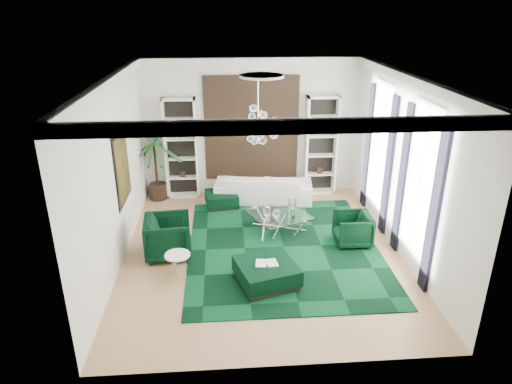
{
  "coord_description": "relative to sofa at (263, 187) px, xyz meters",
  "views": [
    {
      "loc": [
        -0.8,
        -8.84,
        5.09
      ],
      "look_at": [
        -0.09,
        0.5,
        1.21
      ],
      "focal_mm": 32.0,
      "sensor_mm": 36.0,
      "label": 1
    }
  ],
  "objects": [
    {
      "name": "table_plant",
      "position": [
        0.53,
        -2.12,
        0.16
      ],
      "size": [
        0.15,
        0.13,
        0.23
      ],
      "primitive_type": "imported",
      "rotation": [
        0.0,
        0.0,
        0.24
      ],
      "color": "#19591E",
      "rests_on": "coffee_table"
    },
    {
      "name": "ottoman_front",
      "position": [
        -0.31,
        -4.08,
        -0.17
      ],
      "size": [
        1.34,
        1.34,
        0.43
      ],
      "primitive_type": "cube",
      "rotation": [
        0.0,
        0.0,
        0.29
      ],
      "color": "black",
      "rests_on": "floor"
    },
    {
      "name": "palm",
      "position": [
        -2.93,
        0.32,
        0.95
      ],
      "size": [
        1.85,
        1.85,
        2.68
      ],
      "primitive_type": null,
      "rotation": [
        0.0,
        0.0,
        0.11
      ],
      "color": "#19591E",
      "rests_on": "floor"
    },
    {
      "name": "curtain_far_a",
      "position": [
        2.67,
        -2.11,
        1.26
      ],
      "size": [
        0.07,
        0.3,
        3.25
      ],
      "primitive_type": "cube",
      "color": "black",
      "rests_on": "floor"
    },
    {
      "name": "wall_left",
      "position": [
        -3.29,
        -2.83,
        1.51
      ],
      "size": [
        0.02,
        7.0,
        3.8
      ],
      "primitive_type": "cube",
      "color": "silver",
      "rests_on": "ground"
    },
    {
      "name": "wall_front",
      "position": [
        -0.28,
        -6.34,
        1.51
      ],
      "size": [
        6.0,
        0.02,
        3.8
      ],
      "primitive_type": "cube",
      "color": "silver",
      "rests_on": "ground"
    },
    {
      "name": "floor",
      "position": [
        -0.28,
        -2.83,
        -0.4
      ],
      "size": [
        6.0,
        7.0,
        0.02
      ],
      "primitive_type": "cube",
      "color": "tan",
      "rests_on": "ground"
    },
    {
      "name": "chandelier",
      "position": [
        -0.38,
        -2.81,
        2.46
      ],
      "size": [
        1.05,
        1.05,
        0.81
      ],
      "primitive_type": null,
      "rotation": [
        0.0,
        0.0,
        0.19
      ],
      "color": "white",
      "rests_on": "ceiling"
    },
    {
      "name": "shelving_left",
      "position": [
        -2.23,
        0.48,
        1.01
      ],
      "size": [
        0.9,
        0.38,
        2.8
      ],
      "primitive_type": null,
      "color": "white",
      "rests_on": "floor"
    },
    {
      "name": "rug",
      "position": [
        0.21,
        -2.72,
        -0.38
      ],
      "size": [
        4.2,
        5.0,
        0.02
      ],
      "primitive_type": "cube",
      "color": "black",
      "rests_on": "floor"
    },
    {
      "name": "window_far",
      "position": [
        2.71,
        -1.33,
        1.51
      ],
      "size": [
        0.03,
        1.1,
        2.9
      ],
      "primitive_type": "cube",
      "color": "white",
      "rests_on": "wall_right"
    },
    {
      "name": "curtain_far_b",
      "position": [
        2.67,
        -0.55,
        1.26
      ],
      "size": [
        0.07,
        0.3,
        3.25
      ],
      "primitive_type": "cube",
      "color": "black",
      "rests_on": "floor"
    },
    {
      "name": "armchair_left",
      "position": [
        -2.32,
        -2.85,
        0.06
      ],
      "size": [
        1.06,
        1.04,
        0.89
      ],
      "primitive_type": "imported",
      "rotation": [
        0.0,
        0.0,
        1.66
      ],
      "color": "black",
      "rests_on": "floor"
    },
    {
      "name": "shelving_right",
      "position": [
        1.67,
        0.48,
        1.01
      ],
      "size": [
        0.9,
        0.38,
        2.8
      ],
      "primitive_type": null,
      "color": "white",
      "rests_on": "floor"
    },
    {
      "name": "crown_molding",
      "position": [
        -0.28,
        -2.83,
        3.31
      ],
      "size": [
        6.0,
        7.0,
        0.18
      ],
      "primitive_type": null,
      "color": "white",
      "rests_on": "ceiling"
    },
    {
      "name": "ceiling",
      "position": [
        -0.28,
        -2.83,
        3.42
      ],
      "size": [
        6.0,
        7.0,
        0.02
      ],
      "primitive_type": "cube",
      "color": "white",
      "rests_on": "ground"
    },
    {
      "name": "wall_back",
      "position": [
        -0.28,
        0.68,
        1.51
      ],
      "size": [
        6.0,
        0.02,
        3.8
      ],
      "primitive_type": "cube",
      "color": "silver",
      "rests_on": "ground"
    },
    {
      "name": "curtain_near_a",
      "position": [
        2.67,
        -4.51,
        1.26
      ],
      "size": [
        0.07,
        0.3,
        3.25
      ],
      "primitive_type": "cube",
      "color": "black",
      "rests_on": "floor"
    },
    {
      "name": "book",
      "position": [
        -0.31,
        -4.08,
        0.06
      ],
      "size": [
        0.43,
        0.29,
        0.03
      ],
      "primitive_type": "cube",
      "color": "white",
      "rests_on": "ottoman_front"
    },
    {
      "name": "curtain_near_b",
      "position": [
        2.67,
        -2.95,
        1.26
      ],
      "size": [
        0.07,
        0.3,
        3.25
      ],
      "primitive_type": "cube",
      "color": "black",
      "rests_on": "floor"
    },
    {
      "name": "ceiling_medallion",
      "position": [
        -0.28,
        -2.53,
        3.38
      ],
      "size": [
        0.9,
        0.9,
        0.05
      ],
      "primitive_type": "cylinder",
      "color": "white",
      "rests_on": "ceiling"
    },
    {
      "name": "sofa",
      "position": [
        0.0,
        0.0,
        0.0
      ],
      "size": [
        2.76,
        1.37,
        0.77
      ],
      "primitive_type": "imported",
      "rotation": [
        0.0,
        0.0,
        3.01
      ],
      "color": "white",
      "rests_on": "floor"
    },
    {
      "name": "painting",
      "position": [
        -3.25,
        -2.23,
        1.46
      ],
      "size": [
        0.04,
        1.3,
        1.6
      ],
      "primitive_type": "cube",
      "color": "black",
      "rests_on": "wall_left"
    },
    {
      "name": "coffee_table",
      "position": [
        0.22,
        -1.86,
        -0.17
      ],
      "size": [
        1.67,
        1.67,
        0.43
      ],
      "primitive_type": null,
      "rotation": [
        0.0,
        0.0,
        0.43
      ],
      "color": "white",
      "rests_on": "floor"
    },
    {
      "name": "ottoman_side",
      "position": [
        -1.16,
        -0.31,
        -0.2
      ],
      "size": [
        0.93,
        0.93,
        0.37
      ],
      "primitive_type": "cube",
      "rotation": [
        0.0,
        0.0,
        0.12
      ],
      "color": "black",
      "rests_on": "floor"
    },
    {
      "name": "side_table",
      "position": [
        -2.05,
        -3.72,
        -0.14
      ],
      "size": [
        0.56,
        0.56,
        0.49
      ],
      "primitive_type": "cylinder",
      "rotation": [
        0.0,
        0.0,
        0.11
      ],
      "color": "white",
      "rests_on": "floor"
    },
    {
      "name": "wall_right",
      "position": [
        2.73,
        -2.83,
        1.51
      ],
      "size": [
        0.02,
        7.0,
        3.8
      ],
      "primitive_type": "cube",
      "color": "silver",
      "rests_on": "ground"
    },
    {
      "name": "armchair_right",
      "position": [
        1.79,
        -2.64,
        -0.02
      ],
      "size": [
        0.82,
        0.8,
        0.73
      ],
      "primitive_type": "imported",
      "rotation": [
        0.0,
        0.0,
        -1.59
      ],
      "color": "black",
      "rests_on": "floor"
    },
    {
      "name": "tapestry",
      "position": [
        -0.28,
        0.63,
        1.51
      ],
      "size": [
        2.5,
        0.06,
        2.8
      ],
      "primitive_type": "cube",
      "color": "black",
      "rests_on": "wall_back"
    },
    {
      "name": "window_near",
      "position": [
        2.71,
        -3.73,
        1.51
      ],
      "size": [
        0.03,
        1.1,
        2.9
      ],
      "primitive_type": "cube",
      "color": "white",
      "rests_on": "wall_right"
    }
  ]
}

